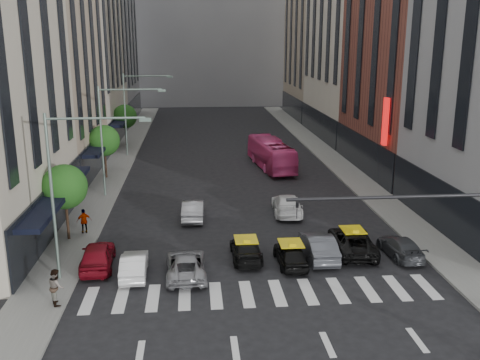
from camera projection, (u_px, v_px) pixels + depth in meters
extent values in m
plane|color=black|center=(270.00, 307.00, 26.22)|extent=(160.00, 160.00, 0.00)
cube|color=slate|center=(116.00, 168.00, 54.11)|extent=(3.00, 96.00, 0.15)
cube|color=slate|center=(338.00, 164.00, 56.07)|extent=(3.00, 96.00, 0.15)
cube|color=tan|center=(44.00, 47.00, 48.67)|extent=(8.00, 16.00, 24.00)
cube|color=gray|center=(105.00, 24.00, 83.53)|extent=(8.00, 18.00, 30.00)
cube|color=brown|center=(410.00, 36.00, 50.34)|extent=(8.00, 18.00, 26.00)
cube|color=tan|center=(318.00, 31.00, 86.68)|extent=(8.00, 18.00, 28.00)
cube|color=gray|center=(209.00, 11.00, 103.47)|extent=(30.00, 10.00, 36.00)
cylinder|color=black|center=(67.00, 216.00, 34.40)|extent=(0.18, 0.18, 3.15)
sphere|color=#154A16|center=(65.00, 187.00, 33.91)|extent=(2.88, 2.88, 2.88)
cylinder|color=black|center=(106.00, 161.00, 49.81)|extent=(0.18, 0.18, 3.15)
sphere|color=#154A16|center=(104.00, 141.00, 49.32)|extent=(2.88, 2.88, 2.88)
cylinder|color=black|center=(126.00, 132.00, 65.22)|extent=(0.18, 0.18, 3.15)
sphere|color=#154A16|center=(125.00, 116.00, 64.72)|extent=(2.88, 2.88, 2.88)
cylinder|color=gray|center=(52.00, 199.00, 27.94)|extent=(0.16, 0.16, 9.00)
cylinder|color=gray|center=(95.00, 118.00, 27.08)|extent=(5.00, 0.12, 0.12)
cube|color=gray|center=(145.00, 120.00, 27.32)|extent=(0.60, 0.25, 0.18)
cylinder|color=gray|center=(102.00, 142.00, 43.35)|extent=(0.16, 0.16, 9.00)
cylinder|color=gray|center=(130.00, 90.00, 42.49)|extent=(5.00, 0.12, 0.12)
cube|color=gray|center=(162.00, 91.00, 42.73)|extent=(0.60, 0.25, 0.18)
cylinder|color=gray|center=(125.00, 115.00, 58.76)|extent=(0.16, 0.16, 9.00)
cylinder|color=gray|center=(146.00, 76.00, 57.90)|extent=(5.00, 0.12, 0.12)
cube|color=gray|center=(170.00, 77.00, 58.14)|extent=(0.60, 0.25, 0.18)
cylinder|color=black|center=(395.00, 197.00, 24.24)|extent=(10.00, 0.16, 0.16)
imported|color=black|center=(297.00, 210.00, 23.98)|extent=(0.13, 0.16, 0.80)
cube|color=red|center=(385.00, 122.00, 45.01)|extent=(0.30, 0.70, 4.00)
imported|color=maroon|center=(97.00, 255.00, 30.58)|extent=(2.05, 4.54, 1.52)
imported|color=silver|center=(134.00, 265.00, 29.56)|extent=(1.49, 3.98, 1.30)
imported|color=gray|center=(186.00, 265.00, 29.57)|extent=(2.30, 4.75, 1.30)
imported|color=black|center=(246.00, 249.00, 31.79)|extent=(1.76, 4.28, 1.24)
imported|color=black|center=(291.00, 254.00, 30.97)|extent=(1.66, 3.93, 1.33)
imported|color=#414449|center=(318.00, 246.00, 31.97)|extent=(1.64, 4.62, 1.52)
imported|color=black|center=(352.00, 241.00, 32.77)|extent=(2.88, 5.44, 1.46)
imported|color=#37393D|center=(400.00, 247.00, 32.22)|extent=(1.92, 4.28, 1.22)
imported|color=gray|center=(193.00, 209.00, 38.96)|extent=(1.71, 4.43, 1.44)
imported|color=silver|center=(287.00, 204.00, 40.08)|extent=(2.42, 5.18, 1.46)
imported|color=#ED4590|center=(271.00, 154.00, 54.18)|extent=(3.74, 10.68, 2.91)
imported|color=gray|center=(56.00, 287.00, 26.03)|extent=(0.98, 1.08, 1.82)
imported|color=gray|center=(84.00, 221.00, 35.63)|extent=(1.06, 0.72, 1.68)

